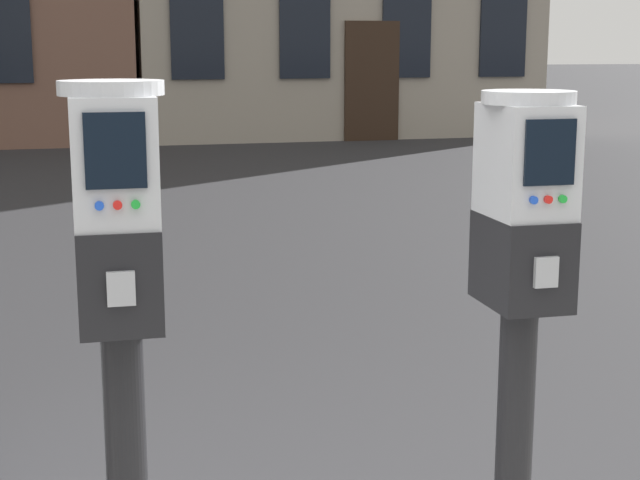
# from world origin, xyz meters

# --- Properties ---
(parking_meter_near_kerb) EXTENTS (0.22, 0.25, 1.46)m
(parking_meter_near_kerb) POSITION_xyz_m (-0.37, -0.16, 1.14)
(parking_meter_near_kerb) COLOR black
(parking_meter_near_kerb) RESTS_ON sidewalk_slab
(parking_meter_twin_adjacent) EXTENTS (0.22, 0.25, 1.42)m
(parking_meter_twin_adjacent) POSITION_xyz_m (0.56, -0.16, 1.12)
(parking_meter_twin_adjacent) COLOR black
(parking_meter_twin_adjacent) RESTS_ON sidewalk_slab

